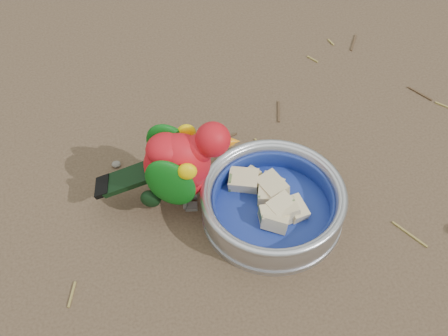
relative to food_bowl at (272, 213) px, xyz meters
name	(u,v)px	position (x,y,z in m)	size (l,w,h in m)	color
ground	(255,230)	(-0.03, -0.02, -0.01)	(60.00, 60.00, 0.00)	brown
food_bowl	(272,213)	(0.00, 0.00, 0.00)	(0.23, 0.23, 0.02)	#B2B2BA
bowl_wall	(273,201)	(0.00, 0.00, 0.03)	(0.23, 0.23, 0.04)	#B2B2BA
fruit_wedges	(273,204)	(0.00, 0.00, 0.02)	(0.14, 0.14, 0.03)	beige
lory_parrot	(180,169)	(-0.13, 0.06, 0.08)	(0.10, 0.21, 0.17)	red
ground_debris	(234,204)	(-0.05, 0.04, -0.01)	(0.90, 0.80, 0.01)	olive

